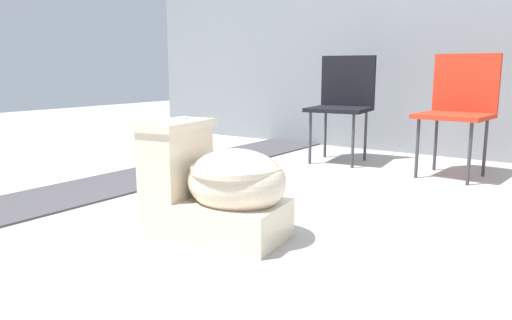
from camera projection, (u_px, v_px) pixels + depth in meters
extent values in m
plane|color=#A8A59E|center=(242.00, 233.00, 2.26)|extent=(14.00, 14.00, 0.00)
cube|color=#423F44|center=(139.00, 178.00, 3.36)|extent=(0.56, 8.00, 0.01)
cube|color=beige|center=(217.00, 218.00, 2.20)|extent=(0.64, 0.42, 0.17)
ellipsoid|color=beige|center=(236.00, 181.00, 2.12)|extent=(0.49, 0.42, 0.28)
cylinder|color=beige|center=(236.00, 168.00, 2.11)|extent=(0.44, 0.44, 0.03)
cube|color=beige|center=(176.00, 162.00, 2.25)|extent=(0.23, 0.36, 0.30)
cube|color=beige|center=(175.00, 125.00, 2.22)|extent=(0.25, 0.39, 0.04)
cylinder|color=silver|center=(185.00, 118.00, 2.29)|extent=(0.02, 0.02, 0.01)
cube|color=black|center=(339.00, 109.00, 3.89)|extent=(0.49, 0.49, 0.03)
cube|color=black|center=(348.00, 81.00, 4.02)|extent=(0.44, 0.09, 0.40)
cylinder|color=#38383D|center=(353.00, 141.00, 3.70)|extent=(0.02, 0.02, 0.40)
cylinder|color=#38383D|center=(310.00, 138.00, 3.86)|extent=(0.02, 0.02, 0.40)
cylinder|color=#38383D|center=(365.00, 136.00, 4.00)|extent=(0.02, 0.02, 0.40)
cylinder|color=#38383D|center=(325.00, 133.00, 4.15)|extent=(0.02, 0.02, 0.40)
cube|color=red|center=(454.00, 116.00, 3.34)|extent=(0.47, 0.47, 0.03)
cube|color=red|center=(466.00, 83.00, 3.46)|extent=(0.44, 0.07, 0.40)
cylinder|color=#38383D|center=(470.00, 154.00, 3.15)|extent=(0.02, 0.02, 0.40)
cylinder|color=#38383D|center=(417.00, 148.00, 3.36)|extent=(0.02, 0.02, 0.40)
cylinder|color=#38383D|center=(485.00, 147.00, 3.41)|extent=(0.02, 0.02, 0.40)
cylinder|color=#38383D|center=(436.00, 143.00, 3.62)|extent=(0.02, 0.02, 0.40)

